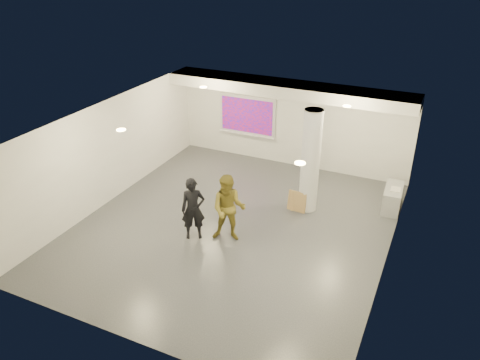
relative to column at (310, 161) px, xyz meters
The scene contains 19 objects.
floor 2.78m from the column, 129.81° to the right, with size 8.00×9.00×0.01m, color #35373C.
ceiling 2.78m from the column, 129.81° to the right, with size 8.00×9.00×0.01m, color white.
wall_back 3.09m from the column, 119.05° to the left, with size 8.00×0.01×3.00m, color silver.
wall_front 6.48m from the column, 103.39° to the right, with size 8.00×0.01×3.00m, color silver.
wall_left 5.79m from the column, 161.88° to the right, with size 0.01×9.00×3.00m, color silver.
wall_right 3.08m from the column, 35.75° to the right, with size 0.01×9.00×3.00m, color silver.
soffit_band 2.94m from the column, 124.90° to the left, with size 8.00×1.10×0.36m, color silver.
downlight_nw 4.05m from the column, 169.29° to the left, with size 0.22×0.22×0.02m, color #FAD97E.
downlight_ne 1.78m from the column, 45.00° to the left, with size 0.22×0.22×0.02m, color #FAD97E.
downlight_sw 5.17m from the column, 138.27° to the right, with size 0.22×0.22×0.02m, color #FAD97E.
downlight_se 3.68m from the column, 78.02° to the right, with size 0.22×0.22×0.02m, color #FAD97E.
column is the anchor object (origin of this frame).
projection_screen 4.08m from the column, 139.44° to the left, with size 2.10×0.13×1.42m.
credenza 2.71m from the column, 24.75° to the left, with size 0.48×1.16×0.67m, color gray.
papers_stack 2.58m from the column, 22.03° to the left, with size 0.27×0.35×0.02m, color silver.
cardboard_back 1.25m from the column, 132.97° to the right, with size 0.55×0.05×0.60m, color #9A7847.
cardboard_front 1.25m from the column, 133.36° to the right, with size 0.51×0.05×0.56m, color #9A7847.
woman 3.53m from the column, 130.21° to the right, with size 0.61×0.40×1.68m, color black.
man 2.79m from the column, 120.30° to the right, with size 0.88×0.69×1.82m, color olive.
Camera 1 is at (4.66, -9.68, 6.91)m, focal length 35.00 mm.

